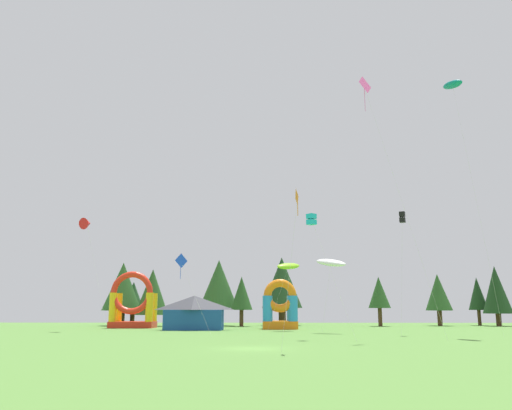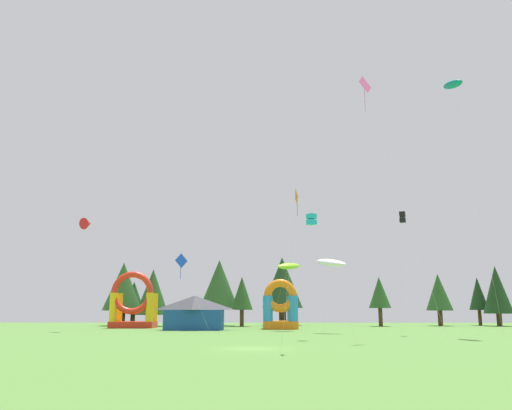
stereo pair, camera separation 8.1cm
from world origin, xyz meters
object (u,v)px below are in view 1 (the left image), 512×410
object	(u,v)px
kite_blue_diamond	(181,262)
inflatable_red_slide	(133,306)
kite_lime_parafoil	(288,266)
festival_tent	(194,313)
kite_white_parafoil	(331,263)
kite_teal_parafoil	(453,85)
kite_cyan_box	(311,219)
inflatable_blue_arch	(280,310)
kite_red_delta	(87,223)
kite_black_box	(402,217)
kite_pink_diamond	(364,88)
kite_orange_diamond	(298,199)

from	to	relation	value
kite_blue_diamond	inflatable_red_slide	distance (m)	24.99
kite_lime_parafoil	festival_tent	distance (m)	12.96
kite_white_parafoil	kite_lime_parafoil	xyz separation A→B (m)	(-4.51, 5.32, 0.05)
kite_white_parafoil	kite_teal_parafoil	distance (m)	23.12
kite_cyan_box	kite_teal_parafoil	distance (m)	22.71
inflatable_red_slide	inflatable_blue_arch	xyz separation A→B (m)	(19.93, -2.77, -0.58)
kite_red_delta	kite_black_box	xyz separation A→B (m)	(36.34, -7.72, -0.73)
kite_white_parafoil	kite_pink_diamond	world-z (taller)	kite_pink_diamond
kite_orange_diamond	inflatable_blue_arch	size ratio (longest dim) A/B	1.63
kite_lime_parafoil	inflatable_blue_arch	size ratio (longest dim) A/B	1.32
kite_pink_diamond	kite_teal_parafoil	xyz separation A→B (m)	(10.82, 6.74, 3.29)
kite_lime_parafoil	kite_black_box	xyz separation A→B (m)	(11.74, -8.73, 4.43)
kite_pink_diamond	inflatable_red_slide	distance (m)	42.46
kite_white_parafoil	kite_black_box	xyz separation A→B (m)	(7.23, -3.41, 4.48)
kite_blue_diamond	kite_red_delta	bearing A→B (deg)	135.96
kite_orange_diamond	kite_black_box	bearing A→B (deg)	59.30
kite_red_delta	kite_lime_parafoil	bearing A→B (deg)	2.35
kite_blue_diamond	kite_black_box	world-z (taller)	kite_black_box
kite_black_box	kite_teal_parafoil	distance (m)	15.18
kite_teal_parafoil	inflatable_red_slide	size ratio (longest dim) A/B	3.55
kite_lime_parafoil	kite_cyan_box	world-z (taller)	kite_cyan_box
kite_blue_diamond	kite_teal_parafoil	world-z (taller)	kite_teal_parafoil
kite_orange_diamond	inflatable_blue_arch	xyz separation A→B (m)	(-0.43, 34.65, -7.41)
inflatable_red_slide	festival_tent	size ratio (longest dim) A/B	1.07
inflatable_blue_arch	kite_red_delta	bearing A→B (deg)	-165.10
kite_black_box	festival_tent	xyz separation A→B (m)	(-23.32, 10.47, -9.98)
kite_cyan_box	kite_blue_diamond	bearing A→B (deg)	171.37
inflatable_blue_arch	kite_lime_parafoil	bearing A→B (deg)	-79.90
kite_pink_diamond	kite_lime_parafoil	world-z (taller)	kite_pink_diamond
kite_orange_diamond	kite_teal_parafoil	distance (m)	30.33
kite_orange_diamond	kite_cyan_box	xyz separation A→B (m)	(1.99, 13.09, 0.85)
kite_pink_diamond	kite_lime_parafoil	bearing A→B (deg)	110.05
kite_teal_parafoil	festival_tent	xyz separation A→B (m)	(-28.86, 12.71, -23.93)
kite_black_box	kite_red_delta	bearing A→B (deg)	168.01
kite_white_parafoil	inflatable_red_slide	size ratio (longest dim) A/B	1.11
kite_red_delta	kite_white_parafoil	xyz separation A→B (m)	(29.11, -4.31, -5.21)
kite_pink_diamond	inflatable_blue_arch	world-z (taller)	kite_pink_diamond
inflatable_blue_arch	festival_tent	distance (m)	11.21
kite_red_delta	kite_blue_diamond	xyz separation A→B (m)	(13.88, -13.42, -5.91)
festival_tent	kite_cyan_box	bearing A→B (deg)	-54.07
kite_cyan_box	kite_white_parafoil	bearing A→B (deg)	74.56
kite_lime_parafoil	festival_tent	bearing A→B (deg)	171.46
kite_orange_diamond	kite_teal_parafoil	size ratio (longest dim) A/B	0.38
kite_cyan_box	inflatable_red_slide	distance (m)	33.92
kite_cyan_box	festival_tent	world-z (taller)	kite_cyan_box
kite_pink_diamond	inflatable_red_slide	world-z (taller)	kite_pink_diamond
kite_black_box	inflatable_red_slide	distance (m)	37.80
kite_white_parafoil	kite_lime_parafoil	bearing A→B (deg)	130.31
kite_white_parafoil	kite_teal_parafoil	bearing A→B (deg)	-23.87
kite_white_parafoil	festival_tent	bearing A→B (deg)	156.32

